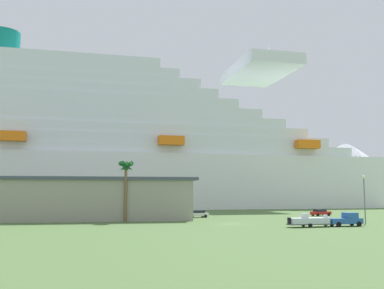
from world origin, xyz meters
name	(u,v)px	position (x,y,z in m)	size (l,w,h in m)	color
ground_plane	(193,215)	(0.00, 30.00, 0.00)	(600.00, 600.00, 0.00)	#4C6B38
cruise_ship	(81,150)	(-27.76, 75.44, 19.38)	(238.72, 37.96, 65.39)	white
terminal_building	(61,198)	(-30.13, 22.49, 4.25)	(55.32, 28.37, 8.46)	gray
pickup_truck	(346,220)	(16.90, -9.40, 1.04)	(5.67, 2.46, 2.20)	#2659A5
small_boat_on_trailer	(313,221)	(10.84, -9.63, 0.96)	(8.88, 2.44, 2.15)	#595960
palm_tree	(126,172)	(-17.61, 9.10, 9.35)	(3.17, 3.11, 11.44)	brown
street_lamp	(364,192)	(24.30, -3.64, 5.52)	(0.56, 0.56, 8.55)	slate
parked_car_red_hatchback	(321,212)	(28.44, 20.00, 0.83)	(4.97, 2.69, 1.58)	red
parked_car_white_van	(198,214)	(-1.15, 19.75, 0.84)	(4.82, 2.52, 1.58)	white
parked_car_blue_suv	(90,217)	(-24.04, 12.97, 0.83)	(4.46, 2.21, 1.58)	#264C99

